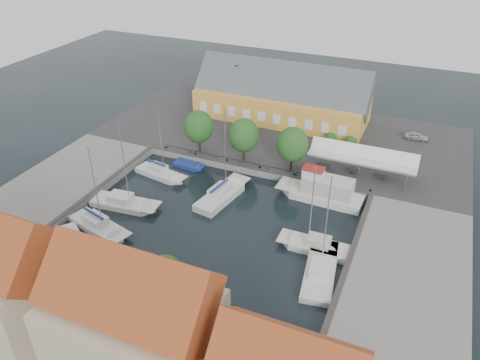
{
  "coord_description": "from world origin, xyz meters",
  "views": [
    {
      "loc": [
        20.55,
        -41.72,
        33.08
      ],
      "look_at": [
        0.0,
        6.0,
        1.5
      ],
      "focal_mm": 35.0,
      "sensor_mm": 36.0,
      "label": 1
    }
  ],
  "objects_px": {
    "tent_canopy": "(363,157)",
    "west_boat_a": "(160,174)",
    "car_silver": "(417,136)",
    "trawler": "(323,193)",
    "warehouse": "(279,98)",
    "car_red": "(246,132)",
    "east_boat_b": "(315,247)",
    "center_sailboat": "(222,196)",
    "launch_sw": "(72,239)",
    "east_boat_c": "(320,273)",
    "west_boat_d": "(99,227)",
    "launch_nw": "(189,166)",
    "west_boat_c": "(124,204)"
  },
  "relations": [
    {
      "from": "east_boat_b",
      "to": "launch_nw",
      "type": "height_order",
      "value": "east_boat_b"
    },
    {
      "from": "tent_canopy",
      "to": "west_boat_a",
      "type": "relative_size",
      "value": 1.32
    },
    {
      "from": "car_silver",
      "to": "launch_nw",
      "type": "height_order",
      "value": "car_silver"
    },
    {
      "from": "center_sailboat",
      "to": "launch_nw",
      "type": "bearing_deg",
      "value": 144.87
    },
    {
      "from": "west_boat_c",
      "to": "launch_nw",
      "type": "xyz_separation_m",
      "value": [
        2.57,
        11.98,
        -0.17
      ]
    },
    {
      "from": "car_red",
      "to": "west_boat_d",
      "type": "relative_size",
      "value": 0.4
    },
    {
      "from": "launch_sw",
      "to": "warehouse",
      "type": "bearing_deg",
      "value": 74.89
    },
    {
      "from": "trawler",
      "to": "west_boat_c",
      "type": "height_order",
      "value": "west_boat_c"
    },
    {
      "from": "warehouse",
      "to": "east_boat_c",
      "type": "distance_m",
      "value": 38.06
    },
    {
      "from": "west_boat_d",
      "to": "launch_sw",
      "type": "xyz_separation_m",
      "value": [
        -1.51,
        -2.87,
        -0.18
      ]
    },
    {
      "from": "east_boat_b",
      "to": "launch_nw",
      "type": "distance_m",
      "value": 24.05
    },
    {
      "from": "warehouse",
      "to": "west_boat_c",
      "type": "height_order",
      "value": "west_boat_c"
    },
    {
      "from": "warehouse",
      "to": "east_boat_b",
      "type": "height_order",
      "value": "warehouse"
    },
    {
      "from": "east_boat_c",
      "to": "west_boat_d",
      "type": "distance_m",
      "value": 25.78
    },
    {
      "from": "east_boat_b",
      "to": "west_boat_d",
      "type": "height_order",
      "value": "west_boat_d"
    },
    {
      "from": "warehouse",
      "to": "east_boat_b",
      "type": "xyz_separation_m",
      "value": [
        14.94,
        -30.25,
        -4.17
      ]
    },
    {
      "from": "car_silver",
      "to": "trawler",
      "type": "bearing_deg",
      "value": 154.47
    },
    {
      "from": "center_sailboat",
      "to": "east_boat_c",
      "type": "relative_size",
      "value": 1.09
    },
    {
      "from": "tent_canopy",
      "to": "east_boat_b",
      "type": "height_order",
      "value": "east_boat_b"
    },
    {
      "from": "car_silver",
      "to": "center_sailboat",
      "type": "relative_size",
      "value": 0.27
    },
    {
      "from": "west_boat_a",
      "to": "launch_nw",
      "type": "bearing_deg",
      "value": 59.02
    },
    {
      "from": "car_red",
      "to": "east_boat_c",
      "type": "relative_size",
      "value": 0.4
    },
    {
      "from": "tent_canopy",
      "to": "east_boat_b",
      "type": "relative_size",
      "value": 1.29
    },
    {
      "from": "launch_nw",
      "to": "west_boat_c",
      "type": "bearing_deg",
      "value": -102.1
    },
    {
      "from": "launch_sw",
      "to": "east_boat_c",
      "type": "bearing_deg",
      "value": 11.35
    },
    {
      "from": "warehouse",
      "to": "center_sailboat",
      "type": "bearing_deg",
      "value": -87.09
    },
    {
      "from": "launch_sw",
      "to": "car_silver",
      "type": "bearing_deg",
      "value": 50.12
    },
    {
      "from": "warehouse",
      "to": "west_boat_a",
      "type": "relative_size",
      "value": 2.7
    },
    {
      "from": "center_sailboat",
      "to": "car_silver",
      "type": "bearing_deg",
      "value": 50.04
    },
    {
      "from": "west_boat_a",
      "to": "trawler",
      "type": "bearing_deg",
      "value": 8.19
    },
    {
      "from": "east_boat_b",
      "to": "car_silver",
      "type": "bearing_deg",
      "value": 76.11
    },
    {
      "from": "car_red",
      "to": "west_boat_d",
      "type": "bearing_deg",
      "value": -118.71
    },
    {
      "from": "warehouse",
      "to": "east_boat_c",
      "type": "xyz_separation_m",
      "value": [
        16.5,
        -34.05,
        -4.17
      ]
    },
    {
      "from": "tent_canopy",
      "to": "trawler",
      "type": "height_order",
      "value": "trawler"
    },
    {
      "from": "west_boat_d",
      "to": "launch_nw",
      "type": "xyz_separation_m",
      "value": [
        2.52,
        17.04,
        -0.18
      ]
    },
    {
      "from": "warehouse",
      "to": "car_red",
      "type": "distance_m",
      "value": 9.8
    },
    {
      "from": "car_red",
      "to": "west_boat_a",
      "type": "bearing_deg",
      "value": -130.11
    },
    {
      "from": "tent_canopy",
      "to": "trawler",
      "type": "bearing_deg",
      "value": -118.21
    },
    {
      "from": "center_sailboat",
      "to": "east_boat_b",
      "type": "distance_m",
      "value": 14.58
    },
    {
      "from": "tent_canopy",
      "to": "west_boat_c",
      "type": "height_order",
      "value": "west_boat_c"
    },
    {
      "from": "warehouse",
      "to": "west_boat_d",
      "type": "relative_size",
      "value": 2.45
    },
    {
      "from": "car_red",
      "to": "east_boat_c",
      "type": "distance_m",
      "value": 31.0
    },
    {
      "from": "warehouse",
      "to": "launch_sw",
      "type": "relative_size",
      "value": 5.03
    },
    {
      "from": "tent_canopy",
      "to": "launch_nw",
      "type": "height_order",
      "value": "tent_canopy"
    },
    {
      "from": "warehouse",
      "to": "center_sailboat",
      "type": "distance_m",
      "value": 25.5
    },
    {
      "from": "car_red",
      "to": "trawler",
      "type": "relative_size",
      "value": 0.42
    },
    {
      "from": "car_red",
      "to": "east_boat_b",
      "type": "relative_size",
      "value": 0.43
    },
    {
      "from": "tent_canopy",
      "to": "west_boat_a",
      "type": "bearing_deg",
      "value": -159.37
    },
    {
      "from": "car_silver",
      "to": "east_boat_b",
      "type": "bearing_deg",
      "value": 165.08
    },
    {
      "from": "tent_canopy",
      "to": "launch_sw",
      "type": "bearing_deg",
      "value": -136.75
    }
  ]
}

